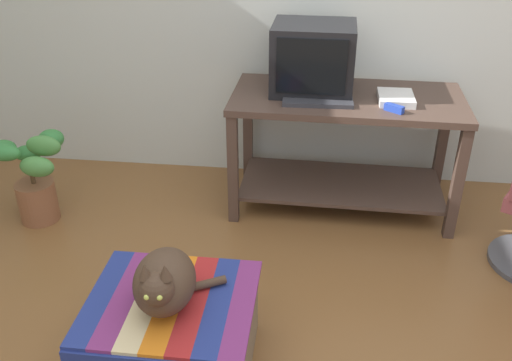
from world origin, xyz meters
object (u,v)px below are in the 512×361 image
(keyboard, at_px, (318,102))
(cat, at_px, (164,282))
(tv_monitor, at_px, (313,59))
(stapler, at_px, (394,108))
(book, at_px, (396,98))
(ottoman_with_blanket, at_px, (174,334))
(desk, at_px, (345,132))
(potted_plant, at_px, (33,176))

(keyboard, xyz_separation_m, cat, (-0.56, -1.36, -0.26))
(tv_monitor, distance_m, cat, 1.71)
(tv_monitor, bearing_deg, stapler, -30.12)
(book, relative_size, stapler, 2.22)
(ottoman_with_blanket, distance_m, cat, 0.31)
(desk, bearing_deg, stapler, -40.30)
(desk, distance_m, stapler, 0.42)
(book, bearing_deg, stapler, -98.86)
(desk, xyz_separation_m, stapler, (0.25, -0.22, 0.25))
(cat, xyz_separation_m, stapler, (0.98, 1.29, 0.26))
(tv_monitor, height_order, ottoman_with_blanket, tv_monitor)
(stapler, bearing_deg, potted_plant, 131.60)
(book, relative_size, ottoman_with_blanket, 0.36)
(keyboard, distance_m, book, 0.45)
(tv_monitor, bearing_deg, cat, -106.87)
(desk, xyz_separation_m, cat, (-0.73, -1.51, -0.01))
(keyboard, height_order, ottoman_with_blanket, keyboard)
(book, height_order, stapler, same)
(book, bearing_deg, keyboard, -168.88)
(keyboard, height_order, book, book)
(cat, bearing_deg, ottoman_with_blanket, 77.86)
(desk, bearing_deg, cat, -114.57)
(desk, distance_m, cat, 1.67)
(tv_monitor, xyz_separation_m, potted_plant, (-1.63, -0.47, -0.63))
(desk, distance_m, potted_plant, 1.90)
(tv_monitor, relative_size, stapler, 4.41)
(ottoman_with_blanket, xyz_separation_m, stapler, (0.97, 1.25, 0.57))
(tv_monitor, xyz_separation_m, keyboard, (0.04, -0.21, -0.18))
(tv_monitor, distance_m, ottoman_with_blanket, 1.78)
(desk, height_order, ottoman_with_blanket, desk)
(keyboard, height_order, potted_plant, keyboard)
(desk, relative_size, potted_plant, 2.40)
(tv_monitor, xyz_separation_m, cat, (-0.51, -1.57, -0.44))
(keyboard, bearing_deg, desk, 38.33)
(book, distance_m, cat, 1.78)
(desk, height_order, tv_monitor, tv_monitor)
(potted_plant, bearing_deg, cat, -44.64)
(tv_monitor, distance_m, keyboard, 0.28)
(book, relative_size, potted_plant, 0.42)
(keyboard, xyz_separation_m, potted_plant, (-1.67, -0.26, -0.45))
(book, bearing_deg, potted_plant, -170.75)
(ottoman_with_blanket, relative_size, cat, 1.86)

